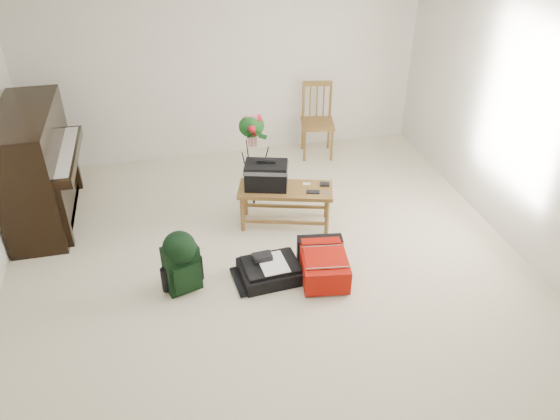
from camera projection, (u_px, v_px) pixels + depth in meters
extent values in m
cube|color=beige|center=(273.00, 279.00, 5.18)|extent=(5.00, 5.50, 0.01)
cube|color=white|center=(271.00, 5.00, 3.82)|extent=(5.00, 5.50, 0.01)
cube|color=silver|center=(225.00, 61.00, 6.75)|extent=(5.00, 0.04, 2.50)
cube|color=silver|center=(540.00, 134.00, 4.97)|extent=(0.04, 5.50, 2.50)
cube|color=black|center=(36.00, 168.00, 5.73)|extent=(0.55, 1.50, 1.25)
cube|color=black|center=(64.00, 156.00, 5.73)|extent=(0.28, 1.30, 0.10)
cube|color=white|center=(63.00, 152.00, 5.70)|extent=(0.22, 1.20, 0.02)
cube|color=black|center=(53.00, 213.00, 6.06)|extent=(0.45, 1.30, 0.10)
cube|color=olive|center=(285.00, 190.00, 5.74)|extent=(1.06, 0.65, 0.04)
cylinder|color=olive|center=(247.00, 221.00, 5.65)|extent=(0.04, 0.04, 0.41)
cylinder|color=olive|center=(242.00, 205.00, 5.91)|extent=(0.04, 0.04, 0.41)
cylinder|color=olive|center=(329.00, 210.00, 5.81)|extent=(0.04, 0.04, 0.41)
cylinder|color=olive|center=(321.00, 195.00, 6.07)|extent=(0.04, 0.04, 0.41)
cube|color=olive|center=(318.00, 124.00, 7.11)|extent=(0.48, 0.48, 0.04)
cylinder|color=olive|center=(308.00, 147.00, 7.06)|extent=(0.04, 0.04, 0.42)
cylinder|color=olive|center=(301.00, 136.00, 7.35)|extent=(0.04, 0.04, 0.42)
cylinder|color=olive|center=(334.00, 144.00, 7.13)|extent=(0.04, 0.04, 0.42)
cylinder|color=olive|center=(326.00, 133.00, 7.42)|extent=(0.04, 0.04, 0.42)
cube|color=olive|center=(315.00, 83.00, 6.99)|extent=(0.38, 0.11, 0.06)
cylinder|color=olive|center=(301.00, 102.00, 7.09)|extent=(0.04, 0.04, 0.51)
cylinder|color=olive|center=(327.00, 100.00, 7.16)|extent=(0.04, 0.04, 0.51)
cube|color=#B81607|center=(323.00, 264.00, 5.15)|extent=(0.50, 0.68, 0.24)
cube|color=black|center=(316.00, 249.00, 5.35)|extent=(0.45, 0.20, 0.26)
cube|color=#B81607|center=(325.00, 256.00, 5.04)|extent=(0.42, 0.41, 0.02)
cube|color=silver|center=(331.00, 268.00, 4.89)|extent=(0.39, 0.07, 0.01)
cube|color=black|center=(270.00, 272.00, 5.17)|extent=(0.59, 0.49, 0.13)
cube|color=black|center=(270.00, 265.00, 5.12)|extent=(0.52, 0.42, 0.03)
cube|color=white|center=(273.00, 263.00, 5.09)|extent=(0.27, 0.35, 0.01)
cube|color=black|center=(263.00, 256.00, 5.14)|extent=(0.19, 0.13, 0.06)
cube|color=black|center=(182.00, 268.00, 4.95)|extent=(0.35, 0.27, 0.47)
cube|color=black|center=(183.00, 278.00, 4.87)|extent=(0.25, 0.12, 0.27)
sphere|color=black|center=(179.00, 247.00, 4.82)|extent=(0.30, 0.30, 0.30)
cube|color=black|center=(173.00, 263.00, 5.02)|extent=(0.05, 0.04, 0.42)
cube|color=black|center=(189.00, 260.00, 5.05)|extent=(0.05, 0.04, 0.42)
cylinder|color=black|center=(252.00, 134.00, 5.82)|extent=(0.01, 0.01, 0.30)
ellipsoid|color=#184C19|center=(252.00, 126.00, 5.77)|extent=(0.28, 0.20, 0.26)
cube|color=red|center=(252.00, 119.00, 5.71)|extent=(0.14, 0.08, 0.08)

